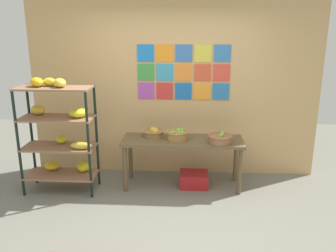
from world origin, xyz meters
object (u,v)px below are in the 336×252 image
(display_table, at_px, (182,145))
(fruit_basket_back_right, at_px, (177,135))
(fruit_basket_left, at_px, (220,138))
(produce_crate_under_table, at_px, (194,179))
(fruit_basket_centre, at_px, (154,132))
(banana_shelf_unit, at_px, (61,130))

(display_table, relative_size, fruit_basket_back_right, 5.63)
(fruit_basket_left, xyz_separation_m, produce_crate_under_table, (-0.34, 0.11, -0.67))
(display_table, distance_m, fruit_basket_centre, 0.46)
(fruit_basket_back_right, relative_size, fruit_basket_left, 0.89)
(produce_crate_under_table, bearing_deg, fruit_basket_left, -17.66)
(fruit_basket_centre, xyz_separation_m, produce_crate_under_table, (0.59, -0.11, -0.67))
(banana_shelf_unit, bearing_deg, fruit_basket_centre, 14.11)
(display_table, bearing_deg, produce_crate_under_table, -2.38)
(banana_shelf_unit, bearing_deg, display_table, 7.14)
(display_table, distance_m, fruit_basket_back_right, 0.18)
(fruit_basket_left, height_order, produce_crate_under_table, fruit_basket_left)
(produce_crate_under_table, bearing_deg, fruit_basket_back_right, -175.88)
(banana_shelf_unit, height_order, fruit_basket_left, banana_shelf_unit)
(display_table, height_order, fruit_basket_centre, fruit_basket_centre)
(banana_shelf_unit, relative_size, fruit_basket_back_right, 5.30)
(fruit_basket_back_right, relative_size, fruit_basket_centre, 0.97)
(display_table, relative_size, produce_crate_under_table, 4.23)
(banana_shelf_unit, distance_m, fruit_basket_centre, 1.28)
(display_table, xyz_separation_m, fruit_basket_centre, (-0.42, 0.10, 0.15))
(fruit_basket_centre, bearing_deg, display_table, -14.00)
(fruit_basket_back_right, distance_m, fruit_basket_centre, 0.36)
(produce_crate_under_table, bearing_deg, banana_shelf_unit, -173.74)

